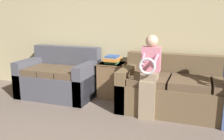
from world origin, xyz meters
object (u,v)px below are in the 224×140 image
Objects in this scene: couch_side at (60,78)px; child_left_seated at (150,72)px; couch_main at (189,92)px; book_stack at (113,59)px; side_shelf at (112,80)px.

couch_side is 1.83m from child_left_seated.
book_stack is at bearing 168.05° from couch_main.
child_left_seated reaches higher than book_stack.
child_left_seated is 4.19× the size of book_stack.
side_shelf is at bearing 168.23° from couch_main.
child_left_seated is (1.75, -0.41, 0.36)m from couch_side.
child_left_seated reaches higher than side_shelf.
child_left_seated is 1.09m from side_shelf.
couch_side reaches higher than side_shelf.
child_left_seated is at bearing -39.40° from book_stack.
couch_main reaches higher than book_stack.
couch_side is 1.12× the size of child_left_seated.
couch_main is 1.39m from side_shelf.
couch_side is (-2.30, 0.04, 0.00)m from couch_main.
couch_side is at bearing -165.42° from book_stack.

